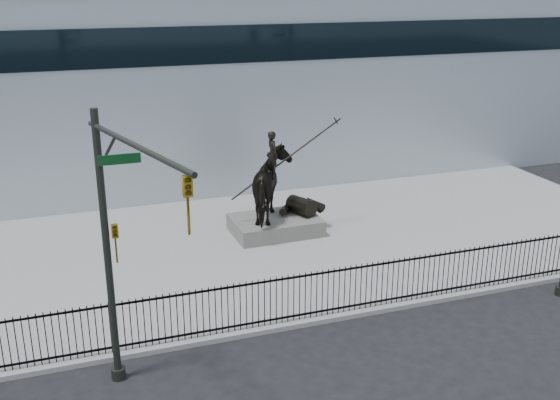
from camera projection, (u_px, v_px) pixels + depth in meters
name	position (u px, v px, depth m)	size (l,w,h in m)	color
ground	(368.00, 335.00, 18.80)	(120.00, 120.00, 0.00)	black
plaza	(286.00, 244.00, 25.02)	(30.00, 12.00, 0.15)	gray
building	(204.00, 79.00, 35.19)	(44.00, 14.00, 9.00)	silver
picket_fence	(351.00, 288.00, 19.62)	(22.10, 0.10, 1.50)	black
statue_plinth	(275.00, 225.00, 25.80)	(3.36, 2.31, 0.63)	#5F5B56
equestrian_statue	(277.00, 185.00, 25.29)	(4.31, 2.71, 3.65)	black
traffic_signal_left	(120.00, 244.00, 14.82)	(1.52, 4.84, 7.00)	#242722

